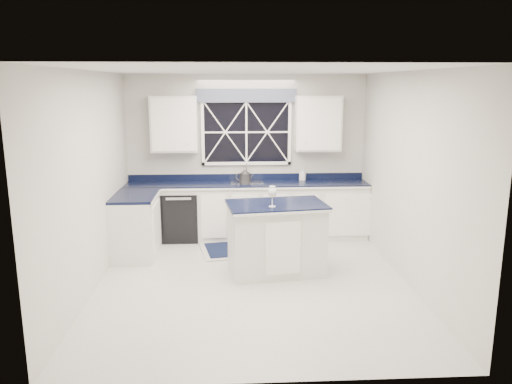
{
  "coord_description": "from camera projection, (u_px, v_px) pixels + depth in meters",
  "views": [
    {
      "loc": [
        -0.29,
        -6.12,
        2.54
      ],
      "look_at": [
        0.06,
        0.4,
        1.12
      ],
      "focal_mm": 35.0,
      "sensor_mm": 36.0,
      "label": 1
    }
  ],
  "objects": [
    {
      "name": "base_cabinets",
      "position": [
        227.0,
        214.0,
        8.15
      ],
      "size": [
        3.99,
        1.6,
        0.9
      ],
      "color": "silver",
      "rests_on": "ground"
    },
    {
      "name": "island",
      "position": [
        276.0,
        238.0,
        6.78
      ],
      "size": [
        1.4,
        0.96,
        0.97
      ],
      "rotation": [
        0.0,
        0.0,
        0.14
      ],
      "color": "silver",
      "rests_on": "ground"
    },
    {
      "name": "soap_bottle",
      "position": [
        303.0,
        174.0,
        8.44
      ],
      "size": [
        0.12,
        0.13,
        0.21
      ],
      "primitive_type": "imported",
      "rotation": [
        0.0,
        0.0,
        -0.36
      ],
      "color": "silver",
      "rests_on": "countertop"
    },
    {
      "name": "dishwasher",
      "position": [
        181.0,
        215.0,
        8.28
      ],
      "size": [
        0.6,
        0.58,
        0.82
      ],
      "primitive_type": "cube",
      "color": "black",
      "rests_on": "ground"
    },
    {
      "name": "window",
      "position": [
        246.0,
        127.0,
        8.28
      ],
      "size": [
        1.65,
        0.09,
        1.26
      ],
      "color": "black",
      "rests_on": "ground"
    },
    {
      "name": "countertop",
      "position": [
        247.0,
        184.0,
        8.23
      ],
      "size": [
        3.98,
        0.64,
        0.04
      ],
      "primitive_type": "cube",
      "color": "black",
      "rests_on": "base_cabinets"
    },
    {
      "name": "faucet",
      "position": [
        247.0,
        171.0,
        8.38
      ],
      "size": [
        0.05,
        0.2,
        0.3
      ],
      "color": "#BABABD",
      "rests_on": "countertop"
    },
    {
      "name": "ground",
      "position": [
        253.0,
        282.0,
        6.52
      ],
      "size": [
        4.5,
        4.5,
        0.0
      ],
      "primitive_type": "plane",
      "color": "beige",
      "rests_on": "ground"
    },
    {
      "name": "upper_cabinets",
      "position": [
        247.0,
        124.0,
        8.15
      ],
      "size": [
        3.1,
        0.34,
        0.9
      ],
      "color": "silver",
      "rests_on": "ground"
    },
    {
      "name": "back_wall",
      "position": [
        246.0,
        156.0,
        8.43
      ],
      "size": [
        4.0,
        0.1,
        2.7
      ],
      "primitive_type": "cube",
      "color": "beige",
      "rests_on": "ground"
    },
    {
      "name": "rug",
      "position": [
        248.0,
        248.0,
        7.84
      ],
      "size": [
        1.59,
        1.13,
        0.02
      ],
      "rotation": [
        0.0,
        0.0,
        0.18
      ],
      "color": "#B3B3AE",
      "rests_on": "ground"
    },
    {
      "name": "wine_glass",
      "position": [
        272.0,
        193.0,
        6.46
      ],
      "size": [
        0.12,
        0.12,
        0.27
      ],
      "color": "silver",
      "rests_on": "island"
    },
    {
      "name": "kettle",
      "position": [
        245.0,
        176.0,
        8.26
      ],
      "size": [
        0.3,
        0.22,
        0.22
      ],
      "rotation": [
        0.0,
        0.0,
        -0.22
      ],
      "color": "#303033",
      "rests_on": "countertop"
    }
  ]
}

